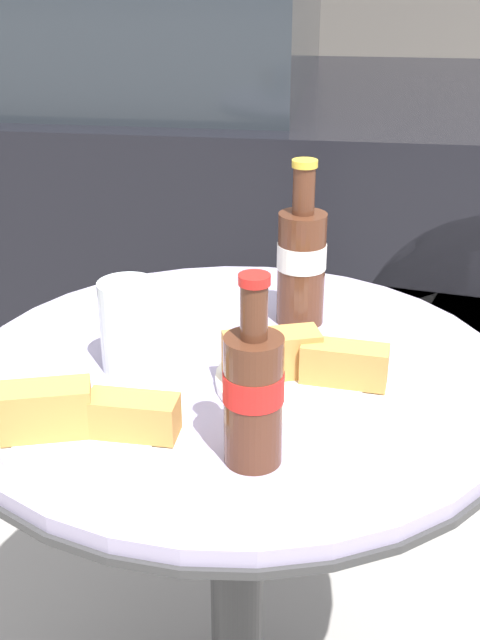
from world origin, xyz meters
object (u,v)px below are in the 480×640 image
bistro_table (236,458)px  lunch_plate_far (90,423)px  parked_car (58,131)px  drinking_glass (129,329)px  cola_bottle_left (301,261)px  lunch_plate_near (305,370)px  cola_bottle_right (253,392)px

bistro_table → lunch_plate_far: lunch_plate_far is taller
bistro_table → parked_car: 2.03m
bistro_table → drinking_glass: size_ratio=6.12×
bistro_table → cola_bottle_left: cola_bottle_left is taller
lunch_plate_far → parked_car: 2.16m
lunch_plate_near → bistro_table: bearing=156.4°
cola_bottle_left → drinking_glass: cola_bottle_left is taller
cola_bottle_right → cola_bottle_left: bearing=86.1°
cola_bottle_left → parked_car: bearing=120.6°
bistro_table → parked_car: parked_car is taller
cola_bottle_right → lunch_plate_near: 0.19m
cola_bottle_left → cola_bottle_right: (-0.02, -0.37, -0.01)m
cola_bottle_right → bistro_table: bearing=103.0°
lunch_plate_near → cola_bottle_left: bearing=96.1°
cola_bottle_right → parked_car: bearing=115.3°
parked_car → lunch_plate_near: bearing=-61.6°
drinking_glass → parked_car: (-0.77, 1.84, -0.14)m
parked_car → cola_bottle_left: bearing=-59.4°
cola_bottle_right → drinking_glass: bearing=134.7°
bistro_table → cola_bottle_right: size_ratio=3.44×
parked_car → drinking_glass: bearing=-67.3°
cola_bottle_left → drinking_glass: (-0.21, -0.18, -0.04)m
drinking_glass → lunch_plate_far: size_ratio=0.56×
lunch_plate_near → parked_car: parked_car is taller
lunch_plate_near → parked_car: 2.11m
cola_bottle_left → lunch_plate_near: bearing=-83.9°
bistro_table → cola_bottle_left: 0.30m
cola_bottle_left → parked_car: 1.93m
cola_bottle_right → lunch_plate_near: size_ratio=0.91×
cola_bottle_right → drinking_glass: (-0.19, 0.19, -0.03)m
cola_bottle_left → bistro_table: bearing=-116.0°
drinking_glass → lunch_plate_far: bearing=-90.1°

